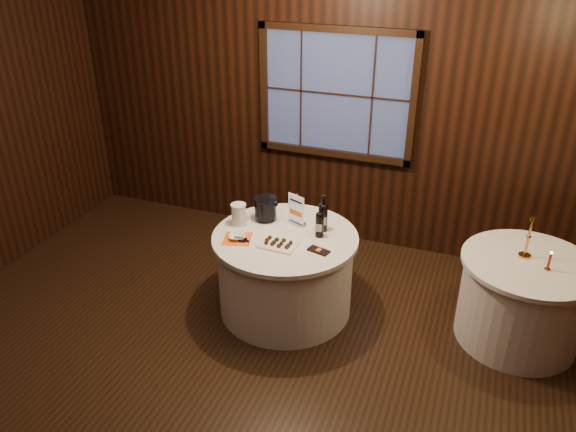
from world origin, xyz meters
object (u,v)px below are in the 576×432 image
at_px(chocolate_plate, 278,244).
at_px(port_bottle_right, 320,222).
at_px(side_table, 521,300).
at_px(chocolate_box, 319,251).
at_px(grape_bunch, 243,240).
at_px(cracker_bowl, 237,237).
at_px(red_candle, 549,263).
at_px(sign_stand, 297,214).
at_px(ice_bucket, 265,208).
at_px(main_table, 285,272).
at_px(glass_pitcher, 239,214).
at_px(brass_candlestick, 527,243).
at_px(port_bottle_left, 323,215).

bearing_deg(chocolate_plate, port_bottle_right, 45.51).
distance_m(side_table, chocolate_plate, 2.09).
bearing_deg(port_bottle_right, chocolate_box, -81.24).
distance_m(grape_bunch, cracker_bowl, 0.08).
xyz_separation_m(side_table, red_candle, (0.12, -0.09, 0.45)).
height_order(sign_stand, red_candle, sign_stand).
distance_m(port_bottle_right, red_candle, 1.84).
distance_m(side_table, ice_bucket, 2.33).
relative_size(port_bottle_right, ice_bucket, 1.43).
bearing_deg(main_table, chocolate_box, -22.99).
bearing_deg(red_candle, side_table, 144.04).
bearing_deg(chocolate_box, port_bottle_right, 121.48).
bearing_deg(ice_bucket, glass_pitcher, -138.32).
relative_size(port_bottle_right, red_candle, 1.84).
bearing_deg(main_table, grape_bunch, -142.53).
relative_size(main_table, chocolate_box, 7.07).
relative_size(sign_stand, red_candle, 1.76).
xyz_separation_m(main_table, brass_candlestick, (1.95, 0.36, 0.51)).
bearing_deg(chocolate_plate, side_table, 13.66).
distance_m(chocolate_box, red_candle, 1.80).
height_order(port_bottle_right, grape_bunch, port_bottle_right).
relative_size(port_bottle_left, chocolate_plate, 1.06).
height_order(side_table, chocolate_plate, chocolate_plate).
xyz_separation_m(chocolate_box, brass_candlestick, (1.60, 0.52, 0.12)).
distance_m(port_bottle_right, grape_bunch, 0.67).
height_order(chocolate_box, glass_pitcher, glass_pitcher).
distance_m(port_bottle_left, brass_candlestick, 1.68).
bearing_deg(grape_bunch, glass_pitcher, 121.29).
height_order(grape_bunch, brass_candlestick, brass_candlestick).
bearing_deg(sign_stand, cracker_bowl, -108.35).
xyz_separation_m(side_table, port_bottle_right, (-1.72, -0.20, 0.52)).
bearing_deg(brass_candlestick, grape_bunch, -165.27).
bearing_deg(cracker_bowl, ice_bucket, 77.69).
bearing_deg(red_candle, ice_bucket, 179.93).
relative_size(sign_stand, chocolate_plate, 0.93).
bearing_deg(chocolate_plate, main_table, 91.68).
distance_m(main_table, sign_stand, 0.54).
distance_m(port_bottle_left, chocolate_box, 0.39).
xyz_separation_m(side_table, sign_stand, (-1.98, -0.06, 0.48)).
bearing_deg(glass_pitcher, sign_stand, 34.72).
bearing_deg(glass_pitcher, cracker_bowl, -55.37).
relative_size(grape_bunch, glass_pitcher, 0.74).
distance_m(port_bottle_left, glass_pitcher, 0.75).
bearing_deg(cracker_bowl, port_bottle_right, 24.53).
height_order(chocolate_box, brass_candlestick, brass_candlestick).
bearing_deg(cracker_bowl, chocolate_plate, 2.11).
distance_m(chocolate_box, grape_bunch, 0.65).
distance_m(chocolate_box, glass_pitcher, 0.85).
distance_m(ice_bucket, chocolate_plate, 0.50).
bearing_deg(chocolate_plate, brass_candlestick, 15.77).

